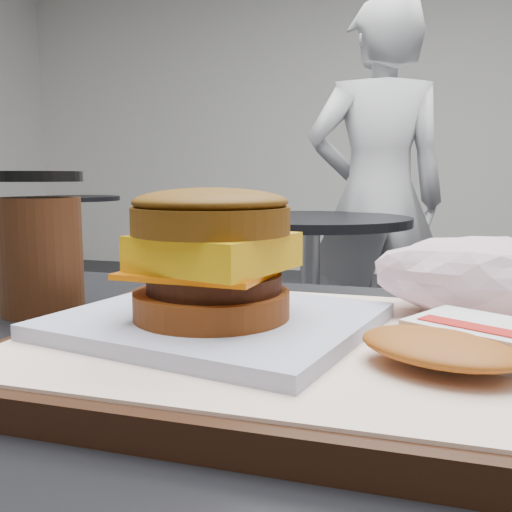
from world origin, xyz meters
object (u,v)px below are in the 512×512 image
object	(u,v)px
crumpled_wrapper	(469,276)
breakfast_sandwich	(214,271)
serving_tray	(319,351)
hash_brown	(472,344)
neighbor_table	(310,273)
patron	(377,201)
coffee_cup	(41,249)

from	to	relation	value
crumpled_wrapper	breakfast_sandwich	bearing A→B (deg)	-149.88
serving_tray	breakfast_sandwich	distance (m)	0.08
serving_tray	hash_brown	xyz separation A→B (m)	(0.09, -0.03, 0.02)
serving_tray	hash_brown	distance (m)	0.09
breakfast_sandwich	neighbor_table	xyz separation A→B (m)	(-0.27, 1.63, -0.28)
hash_brown	crumpled_wrapper	size ratio (longest dim) A/B	1.04
crumpled_wrapper	neighbor_table	distance (m)	1.62
crumpled_wrapper	neighbor_table	world-z (taller)	crumpled_wrapper
breakfast_sandwich	patron	world-z (taller)	patron
serving_tray	coffee_cup	xyz separation A→B (m)	(-0.26, 0.07, 0.05)
breakfast_sandwich	coffee_cup	bearing A→B (deg)	157.72
serving_tray	crumpled_wrapper	world-z (taller)	crumpled_wrapper
breakfast_sandwich	neighbor_table	world-z (taller)	breakfast_sandwich
hash_brown	patron	distance (m)	2.07
hash_brown	neighbor_table	world-z (taller)	hash_brown
serving_tray	crumpled_wrapper	bearing A→B (deg)	42.16
crumpled_wrapper	patron	world-z (taller)	patron
crumpled_wrapper	coffee_cup	distance (m)	0.35
neighbor_table	patron	distance (m)	0.51
hash_brown	patron	xyz separation A→B (m)	(-0.24, 2.06, -0.01)
serving_tray	patron	xyz separation A→B (m)	(-0.15, 2.03, 0.01)
hash_brown	coffee_cup	size ratio (longest dim) A/B	1.09
breakfast_sandwich	crumpled_wrapper	size ratio (longest dim) A/B	1.69
hash_brown	neighbor_table	size ratio (longest dim) A/B	0.18
crumpled_wrapper	serving_tray	bearing A→B (deg)	-137.84
breakfast_sandwich	patron	size ratio (longest dim) A/B	0.14
coffee_cup	neighbor_table	size ratio (longest dim) A/B	0.17
serving_tray	neighbor_table	distance (m)	1.67
crumpled_wrapper	coffee_cup	size ratio (longest dim) A/B	1.05
serving_tray	hash_brown	size ratio (longest dim) A/B	2.82
neighbor_table	patron	xyz separation A→B (m)	(0.19, 0.41, 0.24)
patron	serving_tray	bearing A→B (deg)	75.92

